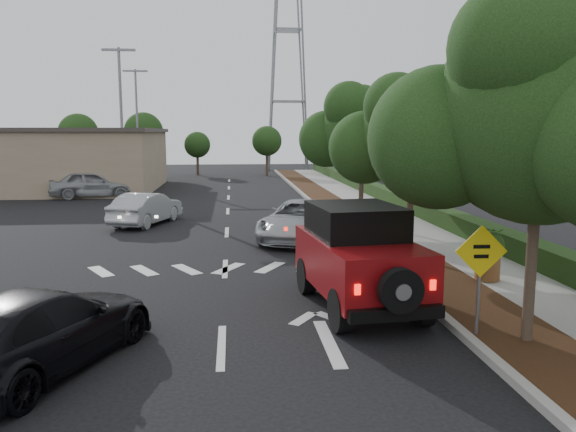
{
  "coord_description": "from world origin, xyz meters",
  "views": [
    {
      "loc": [
        0.24,
        -9.91,
        3.9
      ],
      "look_at": [
        1.53,
        3.0,
        1.96
      ],
      "focal_mm": 35.0,
      "sensor_mm": 36.0,
      "label": 1
    }
  ],
  "objects": [
    {
      "name": "ground",
      "position": [
        0.0,
        0.0,
        0.0
      ],
      "size": [
        120.0,
        120.0,
        0.0
      ],
      "primitive_type": "plane",
      "color": "black",
      "rests_on": "ground"
    },
    {
      "name": "curb",
      "position": [
        4.6,
        12.0,
        0.07
      ],
      "size": [
        0.2,
        70.0,
        0.15
      ],
      "primitive_type": "cube",
      "color": "#9E9B93",
      "rests_on": "ground"
    },
    {
      "name": "planting_strip",
      "position": [
        5.6,
        12.0,
        0.06
      ],
      "size": [
        1.8,
        70.0,
        0.12
      ],
      "primitive_type": "cube",
      "color": "black",
      "rests_on": "ground"
    },
    {
      "name": "sidewalk",
      "position": [
        7.5,
        12.0,
        0.06
      ],
      "size": [
        2.0,
        70.0,
        0.12
      ],
      "primitive_type": "cube",
      "color": "gray",
      "rests_on": "ground"
    },
    {
      "name": "hedge",
      "position": [
        8.9,
        12.0,
        0.4
      ],
      "size": [
        0.8,
        70.0,
        0.8
      ],
      "primitive_type": "cube",
      "color": "black",
      "rests_on": "ground"
    },
    {
      "name": "transmission_tower",
      "position": [
        6.0,
        48.0,
        0.0
      ],
      "size": [
        7.0,
        4.0,
        28.0
      ],
      "primitive_type": null,
      "color": "slate",
      "rests_on": "ground"
    },
    {
      "name": "street_tree_near",
      "position": [
        5.6,
        -0.5,
        0.0
      ],
      "size": [
        3.8,
        3.8,
        5.92
      ],
      "primitive_type": null,
      "color": "black",
      "rests_on": "ground"
    },
    {
      "name": "street_tree_mid",
      "position": [
        5.6,
        6.5,
        0.0
      ],
      "size": [
        3.2,
        3.2,
        5.32
      ],
      "primitive_type": null,
      "color": "black",
      "rests_on": "ground"
    },
    {
      "name": "street_tree_far",
      "position": [
        5.6,
        13.0,
        0.0
      ],
      "size": [
        3.4,
        3.4,
        5.62
      ],
      "primitive_type": null,
      "color": "black",
      "rests_on": "ground"
    },
    {
      "name": "light_pole_a",
      "position": [
        -6.5,
        26.0,
        0.0
      ],
      "size": [
        2.0,
        0.22,
        9.0
      ],
      "primitive_type": null,
      "color": "slate",
      "rests_on": "ground"
    },
    {
      "name": "light_pole_b",
      "position": [
        -7.5,
        38.0,
        0.0
      ],
      "size": [
        2.0,
        0.22,
        9.0
      ],
      "primitive_type": null,
      "color": "slate",
      "rests_on": "ground"
    },
    {
      "name": "red_jeep",
      "position": [
        3.0,
        2.23,
        1.16
      ],
      "size": [
        2.42,
        4.62,
        2.29
      ],
      "rotation": [
        0.0,
        0.0,
        0.11
      ],
      "color": "black",
      "rests_on": "ground"
    },
    {
      "name": "silver_suv_ahead",
      "position": [
        2.72,
        10.25,
        0.71
      ],
      "size": [
        3.97,
        5.63,
        1.43
      ],
      "primitive_type": "imported",
      "rotation": [
        0.0,
        0.0,
        -0.35
      ],
      "color": "#B1B4B9",
      "rests_on": "ground"
    },
    {
      "name": "black_suv_oncoming",
      "position": [
        -2.97,
        -0.67,
        0.68
      ],
      "size": [
        3.57,
        5.07,
        1.36
      ],
      "primitive_type": "imported",
      "rotation": [
        0.0,
        0.0,
        2.75
      ],
      "color": "black",
      "rests_on": "ground"
    },
    {
      "name": "silver_sedan_oncoming",
      "position": [
        -3.43,
        14.29,
        0.69
      ],
      "size": [
        2.77,
        4.41,
        1.37
      ],
      "primitive_type": "imported",
      "rotation": [
        0.0,
        0.0,
        2.8
      ],
      "color": "#A4A6AB",
      "rests_on": "ground"
    },
    {
      "name": "parked_suv",
      "position": [
        -8.04,
        24.57,
        0.84
      ],
      "size": [
        5.18,
        2.72,
        1.68
      ],
      "primitive_type": "imported",
      "rotation": [
        0.0,
        0.0,
        1.72
      ],
      "color": "#939599",
      "rests_on": "ground"
    },
    {
      "name": "speed_hump_sign",
      "position": [
        4.81,
        -0.13,
        1.46
      ],
      "size": [
        0.99,
        0.1,
        2.1
      ],
      "rotation": [
        0.0,
        0.0,
        -0.05
      ],
      "color": "slate",
      "rests_on": "ground"
    },
    {
      "name": "terracotta_planter",
      "position": [
        6.76,
        3.61,
        0.92
      ],
      "size": [
        0.78,
        0.78,
        1.36
      ],
      "rotation": [
        0.0,
        0.0,
        -0.04
      ],
      "color": "brown",
      "rests_on": "ground"
    }
  ]
}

